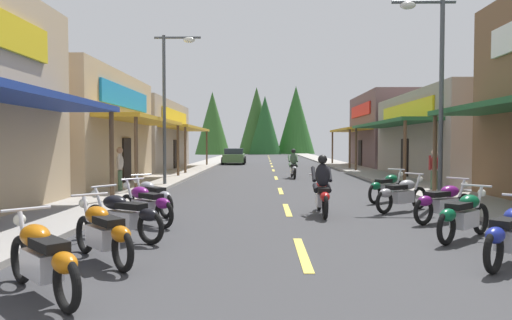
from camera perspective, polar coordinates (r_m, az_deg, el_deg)
ground at (r=31.35m, az=2.18°, el=-1.40°), size 9.04×94.12×0.10m
sidewalk_left at (r=31.75m, az=-8.17°, el=-1.18°), size 2.37×94.12×0.12m
sidewalk_right at (r=31.98m, az=12.45°, el=-1.19°), size 2.37×94.12×0.12m
centerline_dashes at (r=33.78m, az=2.09°, el=-1.06°), size 0.16×68.67×0.01m
storefront_left_middle at (r=23.01m, az=-25.52°, el=3.49°), size 9.92×9.46×5.01m
storefront_left_far at (r=33.62m, az=-16.86°, el=2.88°), size 10.00×11.75×4.74m
storefront_right_middle at (r=26.83m, az=24.84°, el=2.77°), size 8.49×11.83×4.53m
storefront_right_far at (r=37.47m, az=17.97°, el=3.46°), size 8.65×9.36×5.64m
streetlamp_left at (r=20.14m, az=-10.56°, el=8.62°), size 1.98×0.30×6.46m
streetlamp_right at (r=15.64m, az=21.09°, el=10.23°), size 1.98×0.30×6.37m
motorcycle_parked_right_2 at (r=8.11m, az=29.07°, el=-7.94°), size 1.58×1.58×1.04m
motorcycle_parked_right_3 at (r=9.76m, az=24.42°, el=-6.20°), size 1.64×1.53×1.04m
motorcycle_parked_right_4 at (r=11.70m, az=22.27°, el=-4.81°), size 1.85×1.25×1.04m
motorcycle_parked_right_5 at (r=13.13m, az=17.65°, el=-4.02°), size 1.79×1.34×1.04m
motorcycle_parked_right_6 at (r=15.15m, az=16.01°, el=-3.19°), size 1.61×1.55×1.04m
motorcycle_parked_left_0 at (r=6.21m, az=-25.01°, el=-10.90°), size 1.59×1.57×1.04m
motorcycle_parked_left_1 at (r=7.62m, az=-18.50°, el=-8.41°), size 1.49×1.67×1.04m
motorcycle_parked_left_2 at (r=9.20m, az=-16.17°, el=-6.59°), size 1.89×1.19×1.04m
motorcycle_parked_left_3 at (r=10.83m, az=-13.55°, el=-5.26°), size 1.65×1.52×1.04m
motorcycle_parked_left_4 at (r=12.26m, az=-12.87°, el=-4.40°), size 1.52×1.64×1.04m
rider_cruising_lead at (r=12.04m, az=8.22°, el=-3.69°), size 0.60×2.14×1.57m
rider_cruising_trailing at (r=24.45m, az=4.65°, el=-0.74°), size 0.60×2.14×1.57m
pedestrian_by_shop at (r=18.65m, az=21.26°, el=-0.90°), size 0.51×0.40×1.62m
pedestrian_browsing at (r=17.69m, az=-16.54°, el=-0.80°), size 0.32×0.56×1.72m
parked_car_curbside at (r=41.04m, az=-2.74°, el=0.45°), size 2.11×4.32×1.40m
treeline_backdrop at (r=79.91m, az=0.73°, el=4.79°), size 20.58×11.30×12.00m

